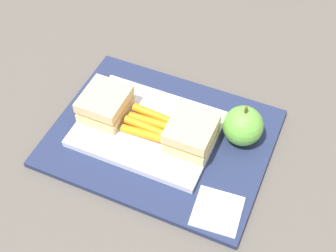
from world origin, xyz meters
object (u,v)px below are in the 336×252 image
object	(u,v)px
sandwich_half_left	(105,104)
carrot_sticks_bundle	(148,124)
food_tray	(148,129)
paper_napkin	(217,211)
apple	(243,126)
sandwich_half_right	(191,133)

from	to	relation	value
sandwich_half_left	carrot_sticks_bundle	world-z (taller)	sandwich_half_left
food_tray	paper_napkin	bearing A→B (deg)	-31.37
carrot_sticks_bundle	apple	distance (m)	0.16
sandwich_half_right	carrot_sticks_bundle	bearing A→B (deg)	179.77
carrot_sticks_bundle	paper_napkin	world-z (taller)	carrot_sticks_bundle
paper_napkin	food_tray	bearing A→B (deg)	148.63
apple	carrot_sticks_bundle	bearing A→B (deg)	-162.16
sandwich_half_left	apple	world-z (taller)	apple
sandwich_half_left	carrot_sticks_bundle	bearing A→B (deg)	0.23
sandwich_half_right	apple	bearing A→B (deg)	34.09
carrot_sticks_bundle	sandwich_half_right	bearing A→B (deg)	-0.23
apple	sandwich_half_left	bearing A→B (deg)	-168.04
sandwich_half_left	carrot_sticks_bundle	xyz separation A→B (m)	(0.08, 0.00, -0.01)
sandwich_half_left	sandwich_half_right	size ratio (longest dim) A/B	1.00
sandwich_half_left	sandwich_half_right	bearing A→B (deg)	0.00
sandwich_half_left	sandwich_half_right	xyz separation A→B (m)	(0.16, 0.00, 0.00)
sandwich_half_right	apple	xyz separation A→B (m)	(0.07, 0.05, -0.00)
food_tray	sandwich_half_right	bearing A→B (deg)	0.00
paper_napkin	carrot_sticks_bundle	bearing A→B (deg)	148.46
sandwich_half_right	carrot_sticks_bundle	size ratio (longest dim) A/B	1.04
sandwich_half_left	paper_napkin	size ratio (longest dim) A/B	1.14
food_tray	apple	distance (m)	0.16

